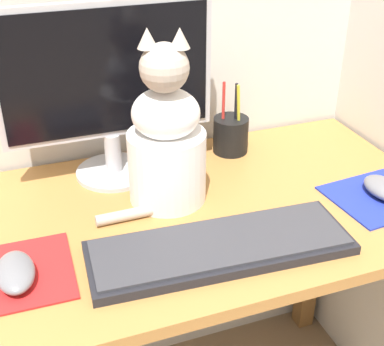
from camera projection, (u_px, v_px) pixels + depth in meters
desk at (158, 261)px, 1.11m from camera, size 1.19×0.58×0.71m
monitor at (108, 85)px, 1.10m from camera, size 0.45×0.17×0.38m
keyboard at (220, 247)px, 0.95m from camera, size 0.48×0.18×0.02m
mousepad_left at (10, 276)px, 0.90m from camera, size 0.21×0.19×0.00m
mousepad_right at (379, 197)px, 1.11m from camera, size 0.21×0.19×0.00m
computer_mouse_left at (15, 272)px, 0.88m from camera, size 0.06×0.11×0.03m
computer_mouse_right at (384, 188)px, 1.11m from camera, size 0.07×0.10×0.03m
cat at (166, 141)px, 1.05m from camera, size 0.26×0.20×0.36m
pen_cup at (231, 134)px, 1.27m from camera, size 0.08×0.08×0.17m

